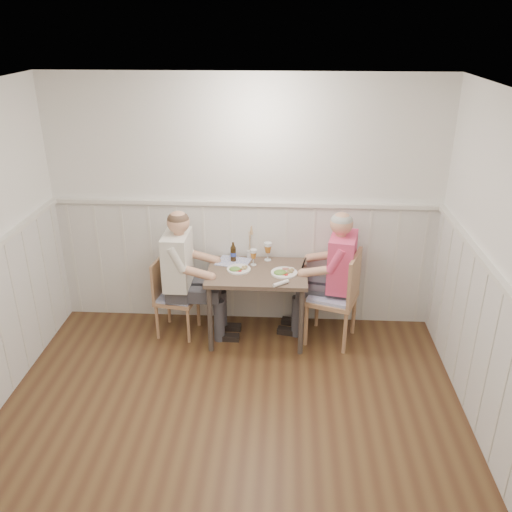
% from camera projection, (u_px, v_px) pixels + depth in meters
% --- Properties ---
extents(ground_plane, '(4.50, 4.50, 0.00)m').
position_uv_depth(ground_plane, '(223.00, 469.00, 4.00)').
color(ground_plane, '#482C1A').
extents(room_shell, '(4.04, 4.54, 2.60)m').
position_uv_depth(room_shell, '(217.00, 286.00, 3.38)').
color(room_shell, white).
rests_on(room_shell, ground).
extents(wainscot, '(4.00, 4.49, 1.34)m').
position_uv_depth(wainscot, '(230.00, 339.00, 4.35)').
color(wainscot, silver).
rests_on(wainscot, ground).
extents(dining_table, '(0.99, 0.70, 0.75)m').
position_uv_depth(dining_table, '(257.00, 280.00, 5.40)').
color(dining_table, brown).
rests_on(dining_table, ground).
extents(chair_right, '(0.59, 0.59, 0.98)m').
position_uv_depth(chair_right, '(338.00, 294.00, 5.38)').
color(chair_right, '#9A744D').
rests_on(chair_right, ground).
extents(chair_left, '(0.45, 0.45, 0.83)m').
position_uv_depth(chair_left, '(172.00, 294.00, 5.57)').
color(chair_left, '#9A744D').
rests_on(chair_left, ground).
extents(man_in_pink, '(0.70, 0.50, 1.38)m').
position_uv_depth(man_in_pink, '(336.00, 286.00, 5.44)').
color(man_in_pink, '#3F3F47').
rests_on(man_in_pink, ground).
extents(diner_cream, '(0.64, 0.44, 1.38)m').
position_uv_depth(diner_cream, '(183.00, 284.00, 5.48)').
color(diner_cream, '#3F3F47').
rests_on(diner_cream, ground).
extents(plate_man, '(0.26, 0.26, 0.07)m').
position_uv_depth(plate_man, '(283.00, 272.00, 5.29)').
color(plate_man, white).
rests_on(plate_man, dining_table).
extents(plate_diner, '(0.24, 0.24, 0.06)m').
position_uv_depth(plate_diner, '(238.00, 269.00, 5.37)').
color(plate_diner, white).
rests_on(plate_diner, dining_table).
extents(beer_glass_a, '(0.08, 0.08, 0.19)m').
position_uv_depth(beer_glass_a, '(268.00, 249.00, 5.55)').
color(beer_glass_a, silver).
rests_on(beer_glass_a, dining_table).
extents(beer_glass_b, '(0.07, 0.07, 0.17)m').
position_uv_depth(beer_glass_b, '(253.00, 255.00, 5.45)').
color(beer_glass_b, silver).
rests_on(beer_glass_b, dining_table).
extents(beer_bottle, '(0.06, 0.06, 0.21)m').
position_uv_depth(beer_bottle, '(233.00, 253.00, 5.54)').
color(beer_bottle, black).
rests_on(beer_bottle, dining_table).
extents(rolled_napkin, '(0.16, 0.14, 0.04)m').
position_uv_depth(rolled_napkin, '(281.00, 283.00, 5.07)').
color(rolled_napkin, white).
rests_on(rolled_napkin, dining_table).
extents(grass_vase, '(0.04, 0.04, 0.38)m').
position_uv_depth(grass_vase, '(249.00, 243.00, 5.59)').
color(grass_vase, silver).
rests_on(grass_vase, dining_table).
extents(gingham_mat, '(0.38, 0.33, 0.01)m').
position_uv_depth(gingham_mat, '(233.00, 262.00, 5.56)').
color(gingham_mat, '#5965B3').
rests_on(gingham_mat, dining_table).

